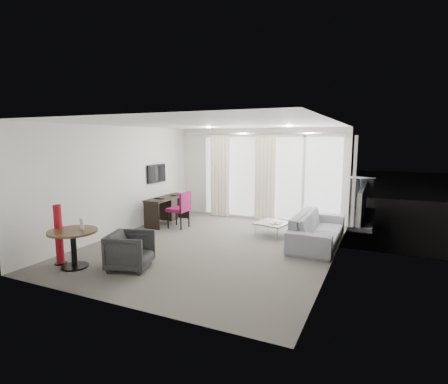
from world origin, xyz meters
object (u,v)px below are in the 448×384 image
at_px(sofa, 318,229).
at_px(rattan_chair_b, 331,199).
at_px(desk, 168,210).
at_px(desk_chair, 178,210).
at_px(coffee_table, 272,229).
at_px(round_table, 74,249).
at_px(red_lamp, 59,235).
at_px(tub_armchair, 130,251).
at_px(rattan_chair_a, 315,199).

relative_size(sofa, rattan_chair_b, 2.95).
relative_size(desk, sofa, 0.67).
relative_size(desk_chair, coffee_table, 1.32).
xyz_separation_m(round_table, rattan_chair_b, (3.47, 7.10, 0.05)).
distance_m(desk_chair, red_lamp, 3.26).
distance_m(tub_armchair, sofa, 4.04).
xyz_separation_m(desk_chair, tub_armchair, (0.79, -2.86, -0.14)).
xyz_separation_m(red_lamp, coffee_table, (3.00, 3.51, -0.39)).
height_order(tub_armchair, rattan_chair_a, rattan_chair_a).
bearing_deg(rattan_chair_a, sofa, -55.13).
bearing_deg(desk_chair, rattan_chair_a, 50.73).
bearing_deg(round_table, rattan_chair_a, 65.40).
bearing_deg(sofa, desk_chair, 91.47).
bearing_deg(desk_chair, red_lamp, -98.92).
xyz_separation_m(round_table, tub_armchair, (0.97, 0.37, -0.01)).
height_order(desk, red_lamp, red_lamp).
height_order(red_lamp, tub_armchair, red_lamp).
bearing_deg(desk, sofa, -3.06).
relative_size(coffee_table, rattan_chair_a, 0.84).
xyz_separation_m(desk, sofa, (4.08, -0.22, -0.03)).
distance_m(desk_chair, rattan_chair_a, 4.46).
distance_m(tub_armchair, coffee_table, 3.57).
distance_m(desk, coffee_table, 3.00).
xyz_separation_m(tub_armchair, sofa, (2.75, 2.95, 0.01)).
height_order(tub_armchair, sofa, sofa).
relative_size(round_table, red_lamp, 0.77).
xyz_separation_m(sofa, rattan_chair_a, (-0.67, 3.33, 0.09)).
bearing_deg(coffee_table, rattan_chair_b, 76.70).
bearing_deg(coffee_table, sofa, -10.50).
distance_m(red_lamp, rattan_chair_b, 8.06).
bearing_deg(desk_chair, sofa, 2.21).
bearing_deg(sofa, rattan_chair_b, 3.75).
height_order(round_table, rattan_chair_b, rattan_chair_b).
bearing_deg(desk_chair, round_table, -92.34).
xyz_separation_m(desk, round_table, (0.37, -3.54, -0.02)).
height_order(round_table, sofa, round_table).
height_order(desk, rattan_chair_a, rattan_chair_a).
bearing_deg(coffee_table, desk, 179.70).
bearing_deg(round_table, tub_armchair, 20.86).
distance_m(tub_armchair, rattan_chair_a, 6.62).
relative_size(desk, rattan_chair_a, 1.81).
height_order(coffee_table, rattan_chair_b, rattan_chair_b).
bearing_deg(desk_chair, rattan_chair_b, 50.36).
xyz_separation_m(round_table, sofa, (3.72, 3.32, -0.00)).
xyz_separation_m(tub_armchair, coffee_table, (1.66, 3.16, -0.17)).
bearing_deg(rattan_chair_a, desk_chair, -106.56).
height_order(red_lamp, coffee_table, red_lamp).
relative_size(red_lamp, coffee_table, 1.54).
bearing_deg(desk_chair, coffee_table, 7.59).
height_order(desk_chair, sofa, desk_chair).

